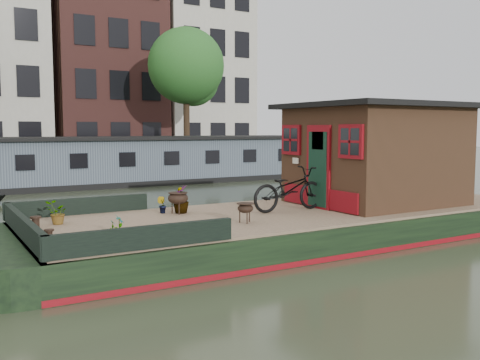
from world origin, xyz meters
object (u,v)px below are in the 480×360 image
potted_plant_a (119,226)px  brazier_rear (178,203)px  brazier_front (245,213)px  bicycle (289,189)px  cabin (375,153)px

potted_plant_a → brazier_rear: size_ratio=0.81×
potted_plant_a → brazier_front: size_ratio=0.97×
bicycle → brazier_rear: (-2.28, 0.87, -0.26)m
brazier_rear → cabin: bearing=-10.7°
potted_plant_a → brazier_rear: (1.86, 1.74, 0.04)m
potted_plant_a → brazier_rear: bearing=43.1°
bicycle → potted_plant_a: bearing=101.2°
potted_plant_a → brazier_front: 2.52m
potted_plant_a → cabin: bearing=7.0°
bicycle → brazier_front: 1.83m
bicycle → brazier_rear: 2.46m
bicycle → brazier_rear: bearing=68.4°
cabin → bicycle: cabin is taller
potted_plant_a → brazier_front: bearing=1.2°
brazier_front → brazier_rear: brazier_rear is taller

